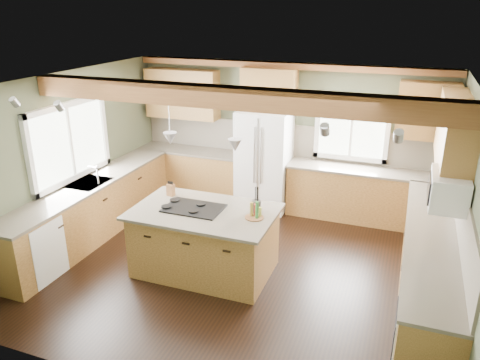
% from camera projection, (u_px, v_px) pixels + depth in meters
% --- Properties ---
extents(floor, '(5.60, 5.60, 0.00)m').
position_uv_depth(floor, '(238.00, 265.00, 6.73)').
color(floor, black).
rests_on(floor, ground).
extents(ceiling, '(5.60, 5.60, 0.00)m').
position_uv_depth(ceiling, '(238.00, 83.00, 5.82)').
color(ceiling, silver).
rests_on(ceiling, wall_back).
extents(wall_back, '(5.60, 0.00, 5.60)m').
position_uv_depth(wall_back, '(287.00, 135.00, 8.47)').
color(wall_back, '#4F563D').
rests_on(wall_back, ground).
extents(wall_left, '(0.00, 5.00, 5.00)m').
position_uv_depth(wall_left, '(68.00, 158.00, 7.19)').
color(wall_left, '#4F563D').
rests_on(wall_left, ground).
extents(wall_right, '(0.00, 5.00, 5.00)m').
position_uv_depth(wall_right, '(466.00, 211.00, 5.36)').
color(wall_right, '#4F563D').
rests_on(wall_right, ground).
extents(ceiling_beam, '(5.55, 0.26, 0.26)m').
position_uv_depth(ceiling_beam, '(229.00, 97.00, 5.61)').
color(ceiling_beam, brown).
rests_on(ceiling_beam, ceiling).
extents(soffit_trim, '(5.55, 0.20, 0.10)m').
position_uv_depth(soffit_trim, '(288.00, 66.00, 7.94)').
color(soffit_trim, brown).
rests_on(soffit_trim, ceiling).
extents(backsplash_back, '(5.58, 0.03, 0.58)m').
position_uv_depth(backsplash_back, '(286.00, 140.00, 8.48)').
color(backsplash_back, brown).
rests_on(backsplash_back, wall_back).
extents(backsplash_right, '(0.03, 3.70, 0.58)m').
position_uv_depth(backsplash_right, '(463.00, 216.00, 5.44)').
color(backsplash_right, brown).
rests_on(backsplash_right, wall_right).
extents(base_cab_back_left, '(2.02, 0.60, 0.88)m').
position_uv_depth(base_cab_back_left, '(192.00, 173.00, 9.09)').
color(base_cab_back_left, brown).
rests_on(base_cab_back_left, floor).
extents(counter_back_left, '(2.06, 0.64, 0.04)m').
position_uv_depth(counter_back_left, '(191.00, 150.00, 8.93)').
color(counter_back_left, '#474034').
rests_on(counter_back_left, base_cab_back_left).
extents(base_cab_back_right, '(2.62, 0.60, 0.88)m').
position_uv_depth(base_cab_back_right, '(364.00, 196.00, 8.02)').
color(base_cab_back_right, brown).
rests_on(base_cab_back_right, floor).
extents(counter_back_right, '(2.66, 0.64, 0.04)m').
position_uv_depth(counter_back_right, '(367.00, 170.00, 7.86)').
color(counter_back_right, '#474034').
rests_on(counter_back_right, base_cab_back_right).
extents(base_cab_left, '(0.60, 3.70, 0.88)m').
position_uv_depth(base_cab_left, '(92.00, 211.00, 7.44)').
color(base_cab_left, brown).
rests_on(base_cab_left, floor).
extents(counter_left, '(0.64, 3.74, 0.04)m').
position_uv_depth(counter_left, '(89.00, 184.00, 7.28)').
color(counter_left, '#474034').
rests_on(counter_left, base_cab_left).
extents(base_cab_right, '(0.60, 3.70, 0.88)m').
position_uv_depth(base_cab_right, '(427.00, 269.00, 5.80)').
color(base_cab_right, brown).
rests_on(base_cab_right, floor).
extents(counter_right, '(0.64, 3.74, 0.04)m').
position_uv_depth(counter_right, '(433.00, 236.00, 5.64)').
color(counter_right, '#474034').
rests_on(counter_right, base_cab_right).
extents(upper_cab_back_left, '(1.40, 0.35, 0.90)m').
position_uv_depth(upper_cab_back_left, '(182.00, 94.00, 8.73)').
color(upper_cab_back_left, brown).
rests_on(upper_cab_back_left, wall_back).
extents(upper_cab_over_fridge, '(0.96, 0.35, 0.70)m').
position_uv_depth(upper_cab_over_fridge, '(269.00, 88.00, 8.11)').
color(upper_cab_over_fridge, brown).
rests_on(upper_cab_over_fridge, wall_back).
extents(upper_cab_right, '(0.35, 2.20, 0.90)m').
position_uv_depth(upper_cab_right, '(454.00, 135.00, 5.98)').
color(upper_cab_right, brown).
rests_on(upper_cab_right, wall_right).
extents(upper_cab_back_corner, '(0.90, 0.35, 0.90)m').
position_uv_depth(upper_cab_back_corner, '(427.00, 111.00, 7.33)').
color(upper_cab_back_corner, brown).
rests_on(upper_cab_back_corner, wall_back).
extents(window_left, '(0.04, 1.60, 1.05)m').
position_uv_depth(window_left, '(69.00, 142.00, 7.14)').
color(window_left, white).
rests_on(window_left, wall_left).
extents(window_back, '(1.10, 0.04, 1.00)m').
position_uv_depth(window_back, '(352.00, 127.00, 7.98)').
color(window_back, white).
rests_on(window_back, wall_back).
extents(sink, '(0.50, 0.65, 0.03)m').
position_uv_depth(sink, '(89.00, 183.00, 7.28)').
color(sink, '#262628').
rests_on(sink, counter_left).
extents(faucet, '(0.02, 0.02, 0.28)m').
position_uv_depth(faucet, '(98.00, 176.00, 7.17)').
color(faucet, '#B2B2B7').
rests_on(faucet, sink).
extents(dishwasher, '(0.60, 0.60, 0.84)m').
position_uv_depth(dishwasher, '(33.00, 249.00, 6.30)').
color(dishwasher, white).
rests_on(dishwasher, floor).
extents(oven, '(0.60, 0.72, 0.84)m').
position_uv_depth(oven, '(427.00, 334.00, 4.67)').
color(oven, white).
rests_on(oven, floor).
extents(microwave, '(0.40, 0.70, 0.38)m').
position_uv_depth(microwave, '(449.00, 190.00, 5.30)').
color(microwave, white).
rests_on(microwave, wall_right).
extents(pendant_left, '(0.18, 0.18, 0.16)m').
position_uv_depth(pendant_left, '(170.00, 138.00, 6.10)').
color(pendant_left, '#B2B2B7').
rests_on(pendant_left, ceiling).
extents(pendant_right, '(0.18, 0.18, 0.16)m').
position_uv_depth(pendant_right, '(235.00, 145.00, 5.80)').
color(pendant_right, '#B2B2B7').
rests_on(pendant_right, ceiling).
extents(refrigerator, '(0.90, 0.74, 1.80)m').
position_uv_depth(refrigerator, '(264.00, 160.00, 8.37)').
color(refrigerator, silver).
rests_on(refrigerator, floor).
extents(island, '(1.81, 1.11, 0.88)m').
position_uv_depth(island, '(205.00, 242.00, 6.46)').
color(island, brown).
rests_on(island, floor).
extents(island_top, '(1.94, 1.23, 0.04)m').
position_uv_depth(island_top, '(204.00, 212.00, 6.29)').
color(island_top, '#474034').
rests_on(island_top, island).
extents(cooktop, '(0.79, 0.53, 0.02)m').
position_uv_depth(cooktop, '(194.00, 208.00, 6.33)').
color(cooktop, black).
rests_on(cooktop, island_top).
extents(knife_block, '(0.12, 0.10, 0.18)m').
position_uv_depth(knife_block, '(171.00, 190.00, 6.75)').
color(knife_block, brown).
rests_on(knife_block, island_top).
extents(utensil_crock, '(0.13, 0.13, 0.16)m').
position_uv_depth(utensil_crock, '(256.00, 206.00, 6.22)').
color(utensil_crock, '#39332E').
rests_on(utensil_crock, island_top).
extents(bottle_tray, '(0.28, 0.28, 0.23)m').
position_uv_depth(bottle_tray, '(254.00, 210.00, 6.03)').
color(bottle_tray, brown).
rests_on(bottle_tray, island_top).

